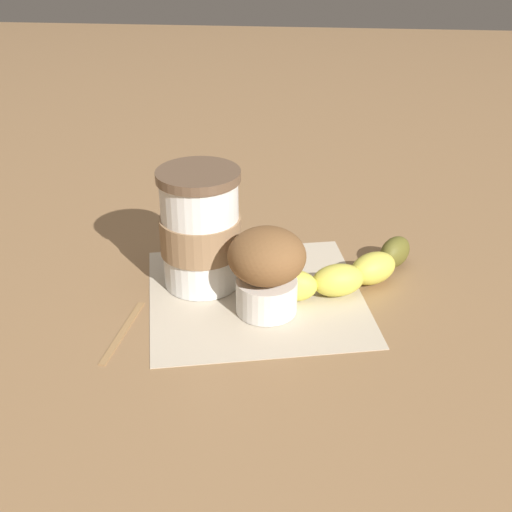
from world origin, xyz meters
The scene contains 7 objects.
ground_plane centered at (0.00, 0.00, 0.00)m, with size 3.00×3.00×0.00m, color #936D47.
paper_napkin centered at (0.00, 0.00, 0.00)m, with size 0.23×0.23×0.00m, color beige.
coffee_cup centered at (-0.06, 0.02, 0.07)m, with size 0.09×0.09×0.13m.
muffin centered at (0.01, -0.03, 0.05)m, with size 0.08×0.08×0.09m.
banana centered at (0.10, 0.03, 0.02)m, with size 0.16×0.13×0.04m.
sugar_packet centered at (-0.09, 0.10, 0.00)m, with size 0.05×0.03×0.01m, color #E0B27F.
wooden_stirrer centered at (-0.13, -0.08, 0.00)m, with size 0.11×0.01×0.00m, color #9E7547.
Camera 1 is at (0.06, -0.65, 0.40)m, focal length 50.00 mm.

